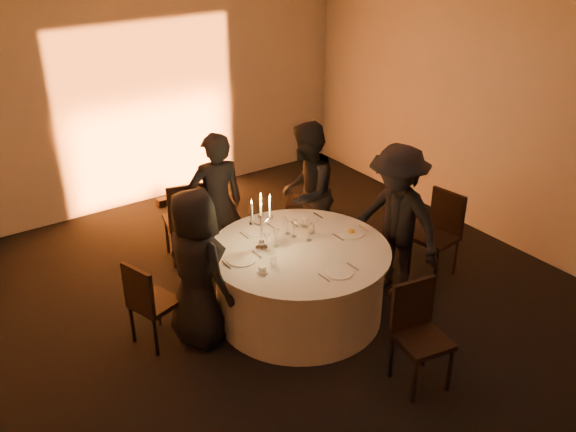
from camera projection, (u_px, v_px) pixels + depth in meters
floor at (299, 314)px, 6.64m from camera, size 7.00×7.00×0.00m
ceiling at (302, 14)px, 5.30m from camera, size 7.00×7.00×0.00m
wall_back at (147, 95)px, 8.54m from camera, size 7.00×0.00×7.00m
wall_right at (508, 122)px, 7.50m from camera, size 0.00×7.00×7.00m
uplighter_fixture at (166, 201)px, 8.97m from camera, size 0.25×0.12×0.10m
banquet_table at (299, 282)px, 6.47m from camera, size 1.80×1.80×0.77m
chair_left at (148, 300)px, 5.98m from camera, size 0.49×0.49×0.89m
chair_back_left at (186, 217)px, 7.36m from camera, size 0.54×0.54×1.01m
chair_back_right at (310, 199)px, 8.04m from camera, size 0.52×0.52×0.85m
chair_right at (440, 229)px, 7.14m from camera, size 0.48×0.48×0.97m
chair_front at (418, 328)px, 5.52m from camera, size 0.49×0.49×0.96m
guest_left at (196, 269)px, 5.92m from camera, size 0.65×0.86×1.58m
guest_back_left at (217, 205)px, 7.03m from camera, size 0.68×0.51×1.67m
guest_back_right at (306, 193)px, 7.33m from camera, size 1.03×1.00×1.67m
guest_right at (396, 221)px, 6.68m from camera, size 0.80×1.18×1.68m
plate_left at (242, 259)px, 6.10m from camera, size 0.36×0.28×0.01m
plate_back_left at (258, 231)px, 6.62m from camera, size 0.35×0.27×0.01m
plate_back_right at (306, 220)px, 6.85m from camera, size 0.35×0.26×0.01m
plate_right at (351, 232)px, 6.58m from camera, size 0.36×0.27×0.08m
plate_front at (339, 272)px, 5.90m from camera, size 0.36×0.28×0.01m
coffee_cup at (262, 269)px, 5.89m from camera, size 0.11×0.11×0.07m
candelabra at (261, 230)px, 6.20m from camera, size 0.26×0.12×0.61m
wine_glass_a at (309, 228)px, 6.39m from camera, size 0.07×0.07×0.19m
wine_glass_b at (288, 222)px, 6.51m from camera, size 0.07×0.07×0.19m
wine_glass_c at (267, 239)px, 6.20m from camera, size 0.07×0.07×0.19m
wine_glass_d at (294, 224)px, 6.46m from camera, size 0.07×0.07×0.19m
wine_glass_e at (276, 234)px, 6.27m from camera, size 0.07×0.07×0.19m
tumbler_a at (305, 223)px, 6.70m from camera, size 0.07×0.07×0.09m
tumbler_b at (273, 262)px, 5.98m from camera, size 0.07×0.07×0.09m
tumbler_c at (312, 229)px, 6.57m from camera, size 0.07×0.07×0.09m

